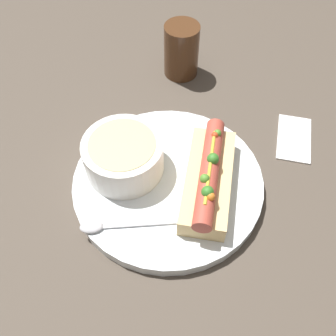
{
  "coord_description": "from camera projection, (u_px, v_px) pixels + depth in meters",
  "views": [
    {
      "loc": [
        -0.31,
        -0.15,
        0.53
      ],
      "look_at": [
        0.0,
        0.0,
        0.05
      ],
      "focal_mm": 42.0,
      "sensor_mm": 36.0,
      "label": 1
    }
  ],
  "objects": [
    {
      "name": "hot_dog",
      "position": [
        208.0,
        178.0,
        0.58
      ],
      "size": [
        0.19,
        0.11,
        0.06
      ],
      "rotation": [
        0.0,
        0.0,
        0.27
      ],
      "color": "#E5C17F",
      "rests_on": "dinner_plate"
    },
    {
      "name": "drinking_glass",
      "position": [
        181.0,
        50.0,
        0.75
      ],
      "size": [
        0.07,
        0.07,
        0.1
      ],
      "color": "#4C2D19",
      "rests_on": "ground_plane"
    },
    {
      "name": "dinner_plate",
      "position": [
        168.0,
        183.0,
        0.62
      ],
      "size": [
        0.3,
        0.3,
        0.02
      ],
      "color": "white",
      "rests_on": "ground_plane"
    },
    {
      "name": "ground_plane",
      "position": [
        168.0,
        186.0,
        0.63
      ],
      "size": [
        4.0,
        4.0,
        0.0
      ],
      "primitive_type": "plane",
      "color": "#4C4238"
    },
    {
      "name": "soup_bowl",
      "position": [
        123.0,
        155.0,
        0.6
      ],
      "size": [
        0.12,
        0.12,
        0.06
      ],
      "color": "silver",
      "rests_on": "dinner_plate"
    },
    {
      "name": "spoon",
      "position": [
        113.0,
        226.0,
        0.56
      ],
      "size": [
        0.09,
        0.14,
        0.01
      ],
      "rotation": [
        0.0,
        0.0,
        2.08
      ],
      "color": "#B7B7BC",
      "rests_on": "dinner_plate"
    },
    {
      "name": "napkin",
      "position": [
        294.0,
        138.0,
        0.68
      ],
      "size": [
        0.11,
        0.08,
        0.01
      ],
      "rotation": [
        0.0,
        0.0,
        0.22
      ],
      "color": "white",
      "rests_on": "ground_plane"
    }
  ]
}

